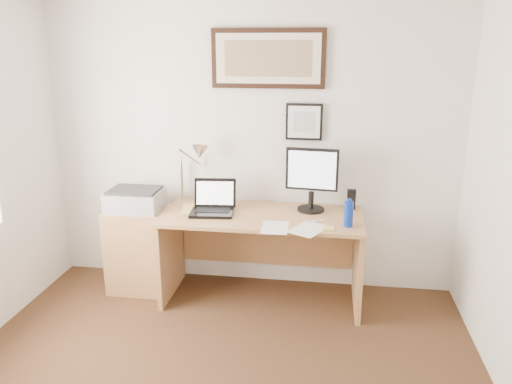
% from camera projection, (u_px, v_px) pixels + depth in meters
% --- Properties ---
extents(wall_back, '(3.50, 0.02, 2.50)m').
position_uv_depth(wall_back, '(250.00, 144.00, 4.22)').
color(wall_back, white).
rests_on(wall_back, ground).
extents(side_cabinet, '(0.50, 0.40, 0.73)m').
position_uv_depth(side_cabinet, '(140.00, 249.00, 4.30)').
color(side_cabinet, '#A57545').
rests_on(side_cabinet, floor).
extents(water_bottle, '(0.07, 0.07, 0.19)m').
position_uv_depth(water_bottle, '(349.00, 214.00, 3.71)').
color(water_bottle, '#0C2C9D').
rests_on(water_bottle, desk).
extents(bottle_cap, '(0.03, 0.03, 0.02)m').
position_uv_depth(bottle_cap, '(349.00, 200.00, 3.68)').
color(bottle_cap, '#0C2C9D').
rests_on(bottle_cap, water_bottle).
extents(speaker, '(0.07, 0.06, 0.16)m').
position_uv_depth(speaker, '(351.00, 199.00, 4.12)').
color(speaker, black).
rests_on(speaker, desk).
extents(paper_sheet_a, '(0.20, 0.28, 0.00)m').
position_uv_depth(paper_sheet_a, '(275.00, 227.00, 3.71)').
color(paper_sheet_a, white).
rests_on(paper_sheet_a, desk).
extents(paper_sheet_b, '(0.33, 0.37, 0.00)m').
position_uv_depth(paper_sheet_b, '(308.00, 229.00, 3.67)').
color(paper_sheet_b, white).
rests_on(paper_sheet_b, desk).
extents(sticky_pad, '(0.09, 0.09, 0.01)m').
position_uv_depth(sticky_pad, '(329.00, 228.00, 3.68)').
color(sticky_pad, '#D9CA67').
rests_on(sticky_pad, desk).
extents(marker_pen, '(0.14, 0.06, 0.02)m').
position_uv_depth(marker_pen, '(316.00, 221.00, 3.82)').
color(marker_pen, white).
rests_on(marker_pen, desk).
extents(book, '(0.26, 0.31, 0.02)m').
position_uv_depth(book, '(182.00, 210.00, 4.07)').
color(book, '#DABD66').
rests_on(book, desk).
extents(desk, '(1.60, 0.70, 0.75)m').
position_uv_depth(desk, '(263.00, 238.00, 4.14)').
color(desk, '#A57545').
rests_on(desk, floor).
extents(laptop, '(0.36, 0.32, 0.26)m').
position_uv_depth(laptop, '(213.00, 205.00, 4.03)').
color(laptop, black).
rests_on(laptop, desk).
extents(lcd_monitor, '(0.42, 0.22, 0.52)m').
position_uv_depth(lcd_monitor, '(312.00, 177.00, 4.00)').
color(lcd_monitor, black).
rests_on(lcd_monitor, desk).
extents(printer, '(0.44, 0.34, 0.18)m').
position_uv_depth(printer, '(135.00, 199.00, 4.15)').
color(printer, '#A0A0A3').
rests_on(printer, side_cabinet).
extents(desk_lamp, '(0.29, 0.27, 0.53)m').
position_uv_depth(desk_lamp, '(198.00, 154.00, 4.12)').
color(desk_lamp, silver).
rests_on(desk_lamp, desk).
extents(picture_large, '(0.92, 0.04, 0.47)m').
position_uv_depth(picture_large, '(268.00, 59.00, 3.98)').
color(picture_large, black).
rests_on(picture_large, wall_back).
extents(picture_small, '(0.30, 0.03, 0.30)m').
position_uv_depth(picture_small, '(304.00, 122.00, 4.08)').
color(picture_small, black).
rests_on(picture_small, wall_back).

